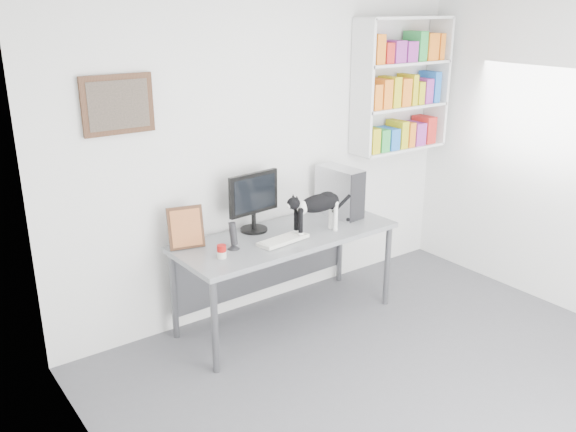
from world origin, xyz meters
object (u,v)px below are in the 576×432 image
at_px(monitor, 253,202).
at_px(soup_can, 222,252).
at_px(bookshelf, 402,85).
at_px(desk, 286,278).
at_px(pc_tower, 339,192).
at_px(speaker, 233,235).
at_px(leaning_print, 186,227).
at_px(cat, 318,213).
at_px(keyboard, 283,240).

xyz_separation_m(monitor, soup_can, (-0.51, -0.34, -0.20)).
relative_size(bookshelf, desk, 0.66).
bearing_deg(bookshelf, pc_tower, -169.95).
height_order(speaker, leaning_print, leaning_print).
bearing_deg(speaker, cat, -15.03).
relative_size(keyboard, leaning_print, 1.26).
bearing_deg(soup_can, leaning_print, 108.67).
xyz_separation_m(monitor, pc_tower, (0.83, -0.11, -0.04)).
bearing_deg(desk, monitor, 125.03).
xyz_separation_m(pc_tower, soup_can, (-1.34, -0.24, -0.17)).
relative_size(keyboard, cat, 0.76).
bearing_deg(cat, bookshelf, 20.02).
bearing_deg(leaning_print, pc_tower, 9.82).
height_order(bookshelf, speaker, bookshelf).
xyz_separation_m(leaning_print, cat, (1.01, -0.35, 0.00)).
bearing_deg(leaning_print, cat, -5.35).
xyz_separation_m(keyboard, soup_can, (-0.56, 0.00, 0.03)).
distance_m(bookshelf, pc_tower, 1.22).
bearing_deg(monitor, leaning_print, 174.82).
height_order(keyboard, speaker, speaker).
distance_m(monitor, speaker, 0.44).
bearing_deg(cat, soup_can, -177.88).
height_order(desk, keyboard, keyboard).
bearing_deg(pc_tower, cat, -155.69).
relative_size(desk, cat, 3.33).
relative_size(monitor, keyboard, 1.19).
xyz_separation_m(bookshelf, pc_tower, (-0.86, -0.15, -0.85)).
xyz_separation_m(monitor, leaning_print, (-0.62, -0.00, -0.08)).
bearing_deg(monitor, soup_can, -151.31).
bearing_deg(soup_can, speaker, 31.82).
distance_m(bookshelf, desk, 2.13).
relative_size(keyboard, pc_tower, 0.98).
height_order(speaker, soup_can, speaker).
relative_size(speaker, leaning_print, 0.66).
xyz_separation_m(leaning_print, soup_can, (0.11, -0.34, -0.12)).
distance_m(desk, speaker, 0.72).
distance_m(keyboard, cat, 0.37).
height_order(leaning_print, cat, cat).
relative_size(leaning_print, cat, 0.60).
distance_m(speaker, leaning_print, 0.37).
distance_m(pc_tower, speaker, 1.19).
xyz_separation_m(desk, pc_tower, (0.67, 0.12, 0.61)).
bearing_deg(keyboard, pc_tower, 10.18).
height_order(bookshelf, pc_tower, bookshelf).
bearing_deg(monitor, speaker, -150.22).
height_order(keyboard, soup_can, soup_can).
relative_size(monitor, cat, 0.90).
height_order(monitor, speaker, monitor).
relative_size(soup_can, cat, 0.18).
bearing_deg(desk, leaning_print, 162.61).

